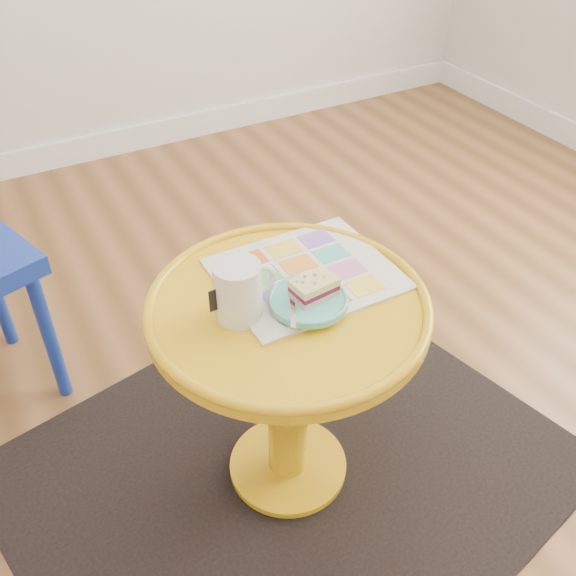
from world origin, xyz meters
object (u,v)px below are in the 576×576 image
side_table (288,358)px  plate (308,301)px  newspaper (306,274)px  mug (239,289)px

side_table → plate: (0.03, -0.03, 0.17)m
side_table → newspaper: 0.19m
side_table → newspaper: size_ratio=1.59×
mug → side_table: bearing=-11.9°
mug → plate: mug is taller
newspaper → plate: plate is taller
newspaper → side_table: bearing=-140.6°
newspaper → mug: size_ratio=2.74×
newspaper → mug: 0.20m
newspaper → mug: mug is taller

